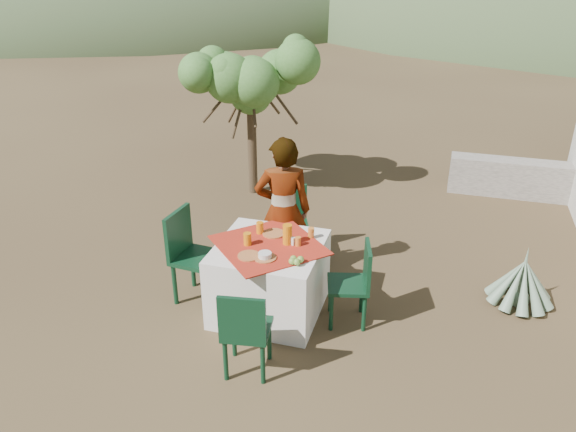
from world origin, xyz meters
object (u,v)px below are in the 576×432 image
object	(u,v)px
chair_far	(290,219)
chair_left	(190,251)
person	(283,211)
agave	(522,282)
table	(269,278)
shrub_tree	(256,86)
chair_near	(245,330)
chair_right	(356,280)
juice_pitcher	(287,234)

from	to	relation	value
chair_far	chair_left	xyz separation A→B (m)	(-0.75, -1.14, 0.06)
person	agave	size ratio (longest dim) A/B	2.26
chair_far	chair_left	distance (m)	1.36
table	person	size ratio (longest dim) A/B	0.79
chair_far	shrub_tree	distance (m)	2.35
chair_far	chair_near	distance (m)	2.14
chair_far	chair_left	size ratio (longest dim) A/B	0.90
table	shrub_tree	size ratio (longest dim) A/B	0.64
chair_right	shrub_tree	bearing A→B (deg)	-159.17
chair_left	agave	bearing A→B (deg)	-70.49
person	agave	world-z (taller)	person
chair_right	shrub_tree	size ratio (longest dim) A/B	0.42
chair_near	chair_far	bearing A→B (deg)	-92.59
chair_near	agave	world-z (taller)	chair_near
chair_far	chair_right	distance (m)	1.46
table	person	world-z (taller)	person
table	chair_far	size ratio (longest dim) A/B	1.48
chair_left	chair_right	bearing A→B (deg)	-83.27
chair_far	person	world-z (taller)	person
table	shrub_tree	bearing A→B (deg)	111.15
chair_near	person	world-z (taller)	person
chair_far	person	bearing A→B (deg)	-103.75
table	chair_left	bearing A→B (deg)	179.68
chair_left	juice_pitcher	distance (m)	1.08
chair_far	juice_pitcher	bearing A→B (deg)	-96.38
chair_far	chair_right	xyz separation A→B (m)	(0.97, -1.09, -0.02)
table	juice_pitcher	xyz separation A→B (m)	(0.17, 0.07, 0.48)
table	chair_right	bearing A→B (deg)	3.56
table	chair_far	xyz separation A→B (m)	(-0.11, 1.14, 0.11)
chair_left	chair_right	world-z (taller)	chair_left
chair_far	chair_right	size ratio (longest dim) A/B	1.04
chair_left	juice_pitcher	bearing A→B (deg)	-81.35
table	chair_left	world-z (taller)	chair_left
chair_right	person	xyz separation A→B (m)	(-0.91, 0.58, 0.36)
agave	juice_pitcher	bearing A→B (deg)	-161.00
person	shrub_tree	xyz separation A→B (m)	(-1.09, 2.30, 0.78)
shrub_tree	agave	xyz separation A→B (m)	(3.60, -2.08, -1.36)
chair_near	agave	distance (m)	3.00
table	chair_right	xyz separation A→B (m)	(0.86, 0.05, 0.09)
chair_near	chair_left	world-z (taller)	chair_left
chair_right	chair_left	bearing A→B (deg)	-102.23
chair_left	shrub_tree	size ratio (longest dim) A/B	0.48
person	juice_pitcher	bearing A→B (deg)	91.53
person	table	bearing A→B (deg)	75.00
chair_near	agave	size ratio (longest dim) A/B	1.18
agave	juice_pitcher	size ratio (longest dim) A/B	3.61
table	chair_near	distance (m)	0.99
chair_far	person	distance (m)	0.61
chair_left	agave	size ratio (longest dim) A/B	1.34
shrub_tree	juice_pitcher	distance (m)	3.24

